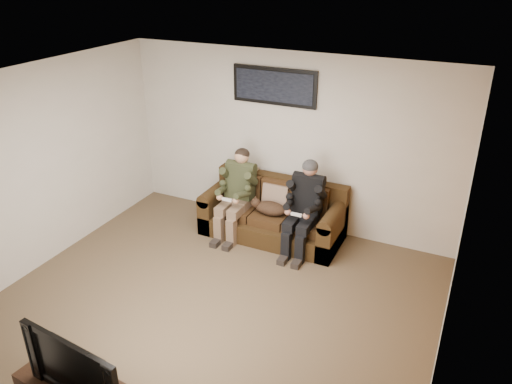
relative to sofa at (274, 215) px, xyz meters
The scene contains 15 objects.
floor 1.85m from the sofa, 89.38° to the right, with size 5.00×5.00×0.00m, color brown.
ceiling 2.93m from the sofa, 89.38° to the right, with size 5.00×5.00×0.00m, color silver.
wall_back 1.08m from the sofa, 87.35° to the left, with size 5.00×5.00×0.00m, color beige.
wall_front 4.19m from the sofa, 89.72° to the right, with size 5.00×5.00×0.00m, color beige.
wall_left 3.23m from the sofa, 143.70° to the right, with size 4.50×4.50×0.00m, color beige.
wall_right 3.26m from the sofa, 35.87° to the right, with size 4.50×4.50×0.00m, color beige.
accent_wall_right 3.26m from the sofa, 35.98° to the right, with size 4.50×4.50×0.00m, color #A45B10.
sofa is the anchor object (origin of this frame).
throw_pillow 0.28m from the sofa, 90.00° to the left, with size 0.39×0.11×0.37m, color #8C6F5B.
throw_blanket 0.84m from the sofa, 157.43° to the left, with size 0.41×0.20×0.07m, color gray.
person_left 0.67m from the sofa, 162.03° to the right, with size 0.51×0.87×1.26m.
person_right 0.67m from the sofa, 17.93° to the right, with size 0.51×0.86×1.27m.
cat 0.25m from the sofa, 92.34° to the right, with size 0.66×0.26×0.24m.
framed_poster 1.84m from the sofa, 116.92° to the left, with size 1.25×0.05×0.52m.
television 3.80m from the sofa, 91.23° to the right, with size 1.05×0.14×0.60m, color black.
Camera 1 is at (2.49, -4.11, 3.74)m, focal length 35.00 mm.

